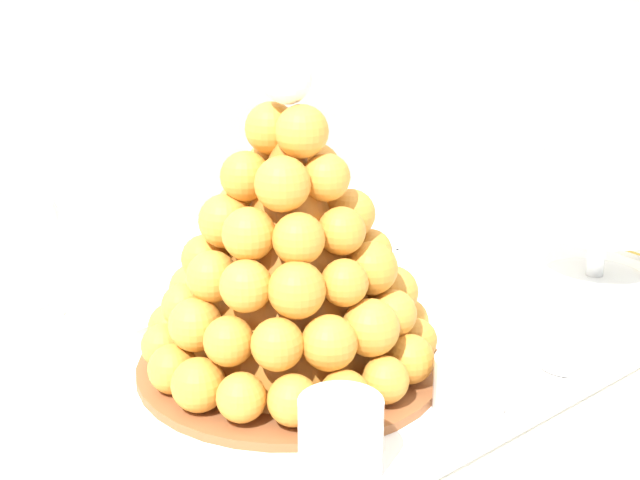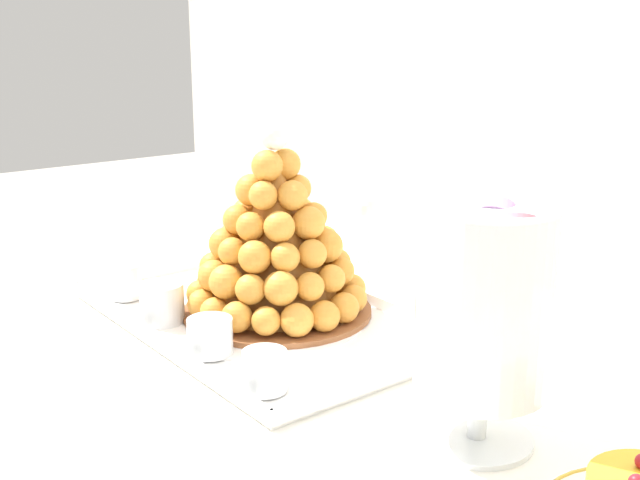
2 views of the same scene
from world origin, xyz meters
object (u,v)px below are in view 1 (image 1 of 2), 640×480
at_px(dessert_cup_mid_left, 340,439).
at_px(wine_glass, 25,224).
at_px(macaron_goblet, 608,153).
at_px(croquembouche, 289,259).
at_px(dessert_cup_mid_right, 568,342).
at_px(dessert_cup_centre, 469,386).
at_px(serving_tray, 311,384).

xyz_separation_m(dessert_cup_mid_left, wine_glass, (-0.05, 0.43, 0.07)).
distance_m(macaron_goblet, wine_glass, 0.63).
distance_m(croquembouche, macaron_goblet, 0.42).
xyz_separation_m(croquembouche, dessert_cup_mid_left, (-0.07, -0.15, -0.08)).
bearing_deg(dessert_cup_mid_right, dessert_cup_centre, 178.13).
bearing_deg(dessert_cup_mid_right, serving_tray, 147.93).
distance_m(dessert_cup_centre, dessert_cup_mid_right, 0.13).
distance_m(serving_tray, dessert_cup_mid_right, 0.24).
distance_m(croquembouche, dessert_cup_mid_right, 0.27).
height_order(dessert_cup_mid_left, wine_glass, wine_glass).
xyz_separation_m(dessert_cup_mid_right, wine_glass, (-0.32, 0.44, 0.07)).
relative_size(dessert_cup_centre, dessert_cup_mid_right, 1.12).
xyz_separation_m(serving_tray, croquembouche, (0.00, 0.03, 0.11)).
bearing_deg(wine_glass, macaron_goblet, -30.74).
relative_size(dessert_cup_mid_left, dessert_cup_mid_right, 1.19).
xyz_separation_m(dessert_cup_centre, wine_glass, (-0.19, 0.43, 0.07)).
height_order(dessert_cup_mid_right, macaron_goblet, macaron_goblet).
bearing_deg(wine_glass, dessert_cup_centre, -66.38).
bearing_deg(macaron_goblet, serving_tray, 178.61).
bearing_deg(serving_tray, dessert_cup_mid_right, -32.07).
bearing_deg(croquembouche, wine_glass, 113.41).
relative_size(serving_tray, wine_glass, 3.93).
relative_size(croquembouche, dessert_cup_centre, 4.78).
relative_size(serving_tray, dessert_cup_centre, 9.40).
distance_m(dessert_cup_mid_left, dessert_cup_centre, 0.14).
bearing_deg(croquembouche, macaron_goblet, -5.52).
xyz_separation_m(dessert_cup_mid_left, dessert_cup_centre, (0.14, -0.00, -0.00)).
height_order(dessert_cup_mid_right, wine_glass, wine_glass).
xyz_separation_m(serving_tray, wine_glass, (-0.12, 0.31, 0.10)).
xyz_separation_m(croquembouche, dessert_cup_mid_right, (0.20, -0.16, -0.08)).
distance_m(dessert_cup_centre, macaron_goblet, 0.39).
xyz_separation_m(serving_tray, dessert_cup_mid_left, (-0.07, -0.12, 0.03)).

